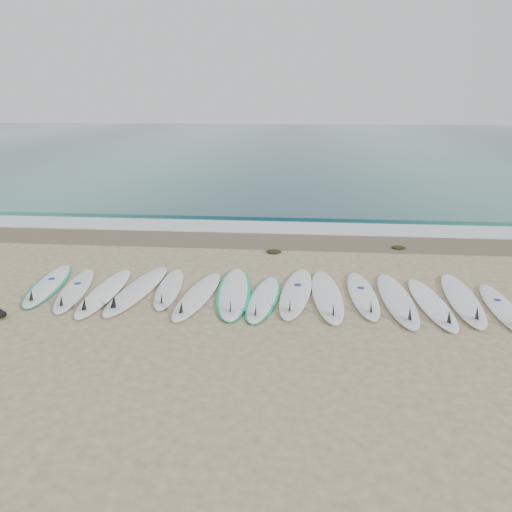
{
  "coord_description": "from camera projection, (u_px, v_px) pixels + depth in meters",
  "views": [
    {
      "loc": [
        0.7,
        -9.5,
        4.0
      ],
      "look_at": [
        -0.29,
        1.45,
        0.4
      ],
      "focal_mm": 35.0,
      "sensor_mm": 36.0,
      "label": 1
    }
  ],
  "objects": [
    {
      "name": "surfboard_11",
      "position": [
        398.0,
        300.0,
        9.96
      ],
      "size": [
        0.7,
        2.89,
        0.37
      ],
      "rotation": [
        0.0,
        0.0,
        0.03
      ],
      "color": "white",
      "rests_on": "ground"
    },
    {
      "name": "foam_band",
      "position": [
        277.0,
        228.0,
        15.5
      ],
      "size": [
        120.0,
        1.4,
        0.04
      ],
      "primitive_type": "cube",
      "color": "silver",
      "rests_on": "ground"
    },
    {
      "name": "ground",
      "position": [
        263.0,
        296.0,
        10.3
      ],
      "size": [
        120.0,
        120.0,
        0.0
      ],
      "primitive_type": "plane",
      "color": "tan"
    },
    {
      "name": "surfboard_1",
      "position": [
        74.0,
        290.0,
        10.47
      ],
      "size": [
        0.95,
        2.59,
        0.33
      ],
      "rotation": [
        0.0,
        0.0,
        0.17
      ],
      "color": "silver",
      "rests_on": "ground"
    },
    {
      "name": "surfboard_6",
      "position": [
        234.0,
        293.0,
        10.35
      ],
      "size": [
        0.92,
        2.94,
        0.37
      ],
      "rotation": [
        0.0,
        0.0,
        0.08
      ],
      "color": "white",
      "rests_on": "ground"
    },
    {
      "name": "seaweed_far",
      "position": [
        398.0,
        247.0,
        13.44
      ],
      "size": [
        0.38,
        0.3,
        0.07
      ],
      "primitive_type": "ellipsoid",
      "color": "black",
      "rests_on": "ground"
    },
    {
      "name": "wave_crest",
      "position": [
        279.0,
        215.0,
        16.91
      ],
      "size": [
        120.0,
        1.0,
        0.1
      ],
      "primitive_type": "cube",
      "color": "#27615F",
      "rests_on": "ground"
    },
    {
      "name": "surfboard_14",
      "position": [
        502.0,
        307.0,
        9.64
      ],
      "size": [
        0.65,
        2.44,
        0.31
      ],
      "rotation": [
        0.0,
        0.0,
        -0.06
      ],
      "color": "white",
      "rests_on": "ground"
    },
    {
      "name": "surfboard_0",
      "position": [
        47.0,
        285.0,
        10.77
      ],
      "size": [
        1.0,
        2.65,
        0.33
      ],
      "rotation": [
        0.0,
        0.0,
        0.15
      ],
      "color": "white",
      "rests_on": "ground"
    },
    {
      "name": "surfboard_8",
      "position": [
        296.0,
        293.0,
        10.32
      ],
      "size": [
        0.89,
        2.92,
        0.37
      ],
      "rotation": [
        0.0,
        0.0,
        -0.1
      ],
      "color": "white",
      "rests_on": "ground"
    },
    {
      "name": "ocean",
      "position": [
        293.0,
        144.0,
        41.06
      ],
      "size": [
        120.0,
        55.0,
        0.03
      ],
      "primitive_type": "cube",
      "color": "#27615F",
      "rests_on": "ground"
    },
    {
      "name": "surfboard_13",
      "position": [
        463.0,
        300.0,
        9.98
      ],
      "size": [
        0.76,
        2.91,
        0.37
      ],
      "rotation": [
        0.0,
        0.0,
        -0.06
      ],
      "color": "white",
      "rests_on": "ground"
    },
    {
      "name": "surfboard_9",
      "position": [
        327.0,
        296.0,
        10.16
      ],
      "size": [
        0.77,
        2.89,
        0.37
      ],
      "rotation": [
        0.0,
        0.0,
        0.06
      ],
      "color": "white",
      "rests_on": "ground"
    },
    {
      "name": "surfboard_7",
      "position": [
        263.0,
        299.0,
        10.07
      ],
      "size": [
        0.81,
        2.51,
        0.31
      ],
      "rotation": [
        0.0,
        0.0,
        -0.09
      ],
      "color": "white",
      "rests_on": "ground"
    },
    {
      "name": "surfboard_12",
      "position": [
        432.0,
        304.0,
        9.78
      ],
      "size": [
        0.74,
        2.69,
        0.34
      ],
      "rotation": [
        0.0,
        0.0,
        0.07
      ],
      "color": "white",
      "rests_on": "ground"
    },
    {
      "name": "surfboard_10",
      "position": [
        363.0,
        295.0,
        10.21
      ],
      "size": [
        0.66,
        2.63,
        0.33
      ],
      "rotation": [
        0.0,
        0.0,
        0.04
      ],
      "color": "white",
      "rests_on": "ground"
    },
    {
      "name": "seaweed_near",
      "position": [
        274.0,
        251.0,
        13.1
      ],
      "size": [
        0.41,
        0.32,
        0.08
      ],
      "primitive_type": "ellipsoid",
      "color": "black",
      "rests_on": "ground"
    },
    {
      "name": "surfboard_5",
      "position": [
        197.0,
        296.0,
        10.17
      ],
      "size": [
        0.87,
        2.71,
        0.34
      ],
      "rotation": [
        0.0,
        0.0,
        -0.12
      ],
      "color": "white",
      "rests_on": "ground"
    },
    {
      "name": "surfboard_2",
      "position": [
        103.0,
        293.0,
        10.33
      ],
      "size": [
        0.57,
        2.73,
        0.35
      ],
      "rotation": [
        0.0,
        0.0,
        -0.0
      ],
      "color": "white",
      "rests_on": "ground"
    },
    {
      "name": "surfboard_3",
      "position": [
        136.0,
        290.0,
        10.45
      ],
      "size": [
        0.94,
        2.95,
        0.37
      ],
      "rotation": [
        0.0,
        0.0,
        -0.12
      ],
      "color": "white",
      "rests_on": "ground"
    },
    {
      "name": "wet_sand_band",
      "position": [
        274.0,
        241.0,
        14.17
      ],
      "size": [
        120.0,
        1.8,
        0.01
      ],
      "primitive_type": "cube",
      "color": "brown",
      "rests_on": "ground"
    },
    {
      "name": "surfboard_4",
      "position": [
        169.0,
        289.0,
        10.56
      ],
      "size": [
        0.7,
        2.42,
        0.31
      ],
      "rotation": [
        0.0,
        0.0,
        0.09
      ],
      "color": "silver",
      "rests_on": "ground"
    }
  ]
}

